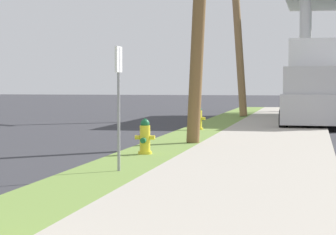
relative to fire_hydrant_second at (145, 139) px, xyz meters
name	(u,v)px	position (x,y,z in m)	size (l,w,h in m)	color
fire_hydrant_second	(145,139)	(0.00, 0.00, 0.00)	(0.42, 0.38, 0.74)	yellow
fire_hydrant_third	(198,119)	(-0.07, 8.07, 0.00)	(0.42, 0.37, 0.74)	yellow
utility_pole_background	(237,20)	(0.21, 17.42, 3.78)	(1.38, 1.44, 8.05)	#937047
street_sign_post	(119,82)	(0.20, -2.98, 1.19)	(0.05, 0.36, 2.12)	gray
truck_silver_at_forecourt	(320,85)	(3.70, 12.56, 1.04)	(2.67, 6.56, 3.11)	#BCBCC1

